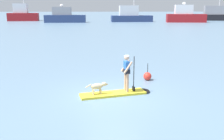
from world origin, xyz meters
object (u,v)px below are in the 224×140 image
at_px(moored_boat_outer, 215,15).
at_px(moored_boat_port, 64,17).
at_px(dog, 98,87).
at_px(person_paddler, 127,70).
at_px(marker_buoy, 147,76).
at_px(moored_boat_far_port, 23,14).
at_px(paddleboard, 118,93).
at_px(moored_boat_center, 131,16).
at_px(moored_boat_far_starboard, 185,16).

bearing_deg(moored_boat_outer, moored_boat_port, -169.41).
xyz_separation_m(dog, moored_boat_port, (-8.93, 55.03, 1.00)).
height_order(person_paddler, marker_buoy, person_paddler).
bearing_deg(moored_boat_far_port, moored_boat_port, -32.24).
xyz_separation_m(moored_boat_far_port, marker_buoy, (24.23, -60.57, -1.56)).
height_order(person_paddler, moored_boat_outer, moored_boat_outer).
height_order(paddleboard, person_paddler, person_paddler).
distance_m(person_paddler, moored_boat_center, 57.63).
relative_size(moored_boat_far_port, moored_boat_outer, 0.79).
xyz_separation_m(moored_boat_port, marker_buoy, (11.56, -52.58, -1.23)).
xyz_separation_m(moored_boat_center, marker_buoy, (-5.42, -55.10, -1.35)).
xyz_separation_m(moored_boat_port, moored_boat_outer, (42.13, 7.87, 0.09)).
bearing_deg(dog, paddleboard, 13.78).
distance_m(moored_boat_far_port, marker_buoy, 65.26).
distance_m(moored_boat_far_starboard, moored_boat_outer, 14.23).
bearing_deg(dog, marker_buoy, 42.89).
xyz_separation_m(paddleboard, marker_buoy, (1.74, 2.23, 0.17)).
distance_m(moored_boat_center, moored_boat_outer, 25.71).
bearing_deg(dog, moored_boat_far_port, 108.92).
relative_size(person_paddler, moored_boat_far_port, 0.18).
xyz_separation_m(person_paddler, dog, (-1.30, -0.32, -0.64)).
bearing_deg(person_paddler, moored_boat_far_port, 110.06).
distance_m(moored_boat_far_port, moored_boat_center, 30.15).
distance_m(moored_boat_port, moored_boat_far_starboard, 30.61).
bearing_deg(person_paddler, paddleboard, -166.22).
xyz_separation_m(moored_boat_port, moored_boat_far_starboard, (30.61, -0.48, 0.19)).
distance_m(moored_boat_far_starboard, marker_buoy, 55.50).
bearing_deg(moored_boat_center, moored_boat_far_starboard, -12.41).
bearing_deg(moored_boat_far_starboard, moored_boat_far_port, 168.93).
bearing_deg(moored_boat_far_port, dog, -71.08).
bearing_deg(moored_boat_far_starboard, person_paddler, -110.60).
bearing_deg(paddleboard, moored_boat_far_port, 109.70).
relative_size(paddleboard, person_paddler, 1.97).
relative_size(dog, moored_boat_far_starboard, 0.10).
distance_m(dog, moored_boat_far_port, 66.63).
height_order(person_paddler, moored_boat_far_starboard, moored_boat_far_starboard).
relative_size(moored_boat_center, marker_buoy, 13.53).
relative_size(dog, moored_boat_outer, 0.08).
bearing_deg(marker_buoy, person_paddler, -122.09).
relative_size(moored_boat_far_port, moored_boat_center, 0.75).
height_order(moored_boat_center, moored_boat_far_starboard, moored_boat_center).
bearing_deg(moored_boat_outer, moored_boat_far_starboard, -144.07).
relative_size(moored_boat_center, moored_boat_far_starboard, 1.27).
relative_size(moored_boat_far_starboard, moored_boat_outer, 0.83).
bearing_deg(dog, moored_boat_far_starboard, 68.33).
distance_m(paddleboard, moored_boat_port, 55.70).
bearing_deg(moored_boat_center, moored_boat_port, -171.56).
bearing_deg(paddleboard, moored_boat_far_starboard, 69.06).
height_order(moored_boat_far_port, moored_boat_port, moored_boat_far_port).
bearing_deg(moored_boat_outer, dog, -117.83).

